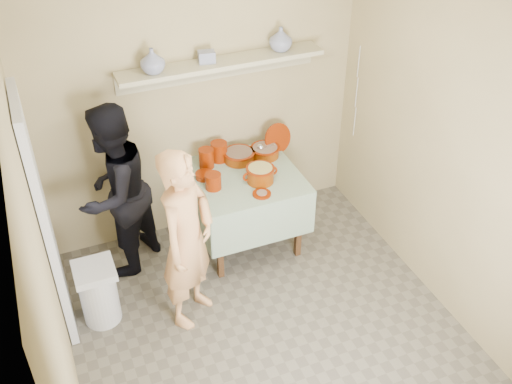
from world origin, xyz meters
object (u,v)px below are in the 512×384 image
serving_table (244,186)px  cazuela_rice (260,173)px  person_helper (114,192)px  trash_bin (99,293)px  person_cook (187,240)px

serving_table → cazuela_rice: bearing=-56.8°
person_helper → trash_bin: size_ratio=2.87×
person_helper → serving_table: 1.15m
trash_bin → serving_table: bearing=18.4°
cazuela_rice → trash_bin: bearing=-167.9°
trash_bin → cazuela_rice: bearing=12.1°
serving_table → trash_bin: 1.57m
serving_table → cazuela_rice: size_ratio=2.95×
cazuela_rice → person_cook: bearing=-146.6°
person_cook → serving_table: bearing=0.2°
cazuela_rice → person_helper: bearing=168.2°
person_cook → trash_bin: 0.90m
serving_table → cazuela_rice: (0.10, -0.15, 0.20)m
serving_table → person_cook: bearing=-136.5°
serving_table → cazuela_rice: 0.27m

